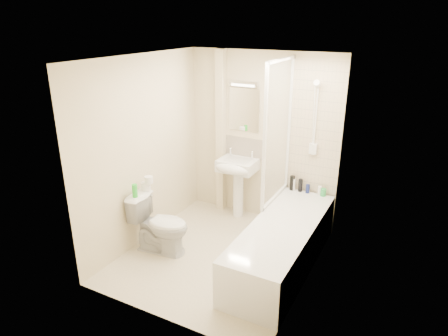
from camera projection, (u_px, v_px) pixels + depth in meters
The scene contains 25 objects.
floor at pixel (220, 255), 5.00m from camera, with size 2.50×2.50×0.00m, color beige.
wall_back at pixel (262, 138), 5.61m from camera, with size 2.20×0.02×2.40m, color beige.
wall_left at pixel (143, 152), 5.06m from camera, with size 0.02×2.50×2.40m, color beige.
wall_right at pixel (314, 183), 4.10m from camera, with size 0.02×2.50×2.40m, color beige.
ceiling at pixel (219, 58), 4.15m from camera, with size 2.20×2.50×0.02m, color white.
tile_back at pixel (315, 130), 5.20m from camera, with size 0.70×0.01×1.75m, color beige.
tile_right at pixel (318, 158), 4.15m from camera, with size 0.01×2.10×1.75m, color beige.
pipe_boxing at pixel (221, 134), 5.83m from camera, with size 0.12×0.12×2.40m, color beige.
splashback at pixel (244, 147), 5.78m from camera, with size 0.60×0.01×0.30m, color beige.
mirror at pixel (244, 110), 5.59m from camera, with size 0.46×0.01×0.60m, color white.
strip_light at pixel (244, 83), 5.44m from camera, with size 0.42×0.07×0.07m, color silver.
bathtub at pixel (282, 244), 4.70m from camera, with size 0.70×2.10×0.55m.
shower_screen at pixel (278, 132), 4.98m from camera, with size 0.04×0.92×1.80m.
shower_fixture at pixel (315, 121), 5.12m from camera, with size 0.10×0.16×0.99m.
pedestal_sink at pixel (237, 172), 5.71m from camera, with size 0.53×0.49×1.02m.
bottle_black_a at pixel (292, 183), 5.51m from camera, with size 0.07×0.07×0.20m, color black.
bottle_white_a at pixel (294, 184), 5.51m from camera, with size 0.05×0.05×0.17m, color white.
bottle_black_b at pixel (300, 185), 5.46m from camera, with size 0.06×0.06×0.18m, color black.
bottle_blue at pixel (308, 189), 5.43m from camera, with size 0.05×0.05×0.12m, color navy.
bottle_white_b at pixel (320, 191), 5.35m from camera, with size 0.05×0.05×0.13m, color white.
bottle_green at pixel (323, 192), 5.34m from camera, with size 0.07×0.07×0.10m, color green.
toilet at pixel (160, 224), 4.98m from camera, with size 0.77×0.50×0.75m, color white.
toilet_roll_lower at pixel (146, 186), 5.04m from camera, with size 0.12×0.12×0.10m, color white.
toilet_roll_upper at pixel (149, 180), 4.98m from camera, with size 0.11×0.11×0.09m, color white.
green_bottle at pixel (135, 191), 4.83m from camera, with size 0.06×0.06×0.16m, color green.
Camera 1 is at (2.04, -3.78, 2.79)m, focal length 32.00 mm.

